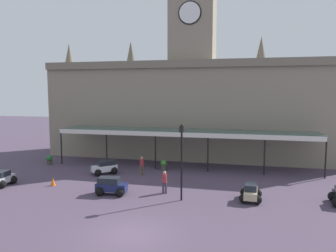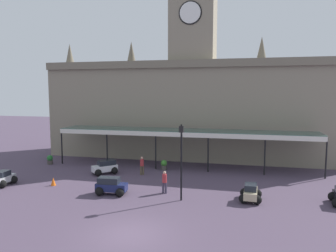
# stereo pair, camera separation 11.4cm
# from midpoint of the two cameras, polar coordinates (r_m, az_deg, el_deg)

# --- Properties ---
(ground_plane) EXTENTS (140.00, 140.00, 0.00)m
(ground_plane) POSITION_cam_midpoint_polar(r_m,az_deg,el_deg) (18.12, -6.78, -18.47)
(ground_plane) COLOR #4B3D50
(station_building) EXTENTS (32.95, 6.85, 19.74)m
(station_building) POSITION_cam_midpoint_polar(r_m,az_deg,el_deg) (37.10, 4.28, 4.19)
(station_building) COLOR gray
(station_building) RESTS_ON ground
(entrance_canopy) EXTENTS (25.62, 3.26, 3.75)m
(entrance_canopy) POSITION_cam_midpoint_polar(r_m,az_deg,el_deg) (31.75, 2.68, -0.99)
(entrance_canopy) COLOR #38564C
(entrance_canopy) RESTS_ON ground
(car_beige_sedan) EXTENTS (1.59, 2.09, 1.19)m
(car_beige_sedan) POSITION_cam_midpoint_polar(r_m,az_deg,el_deg) (23.44, 14.31, -11.51)
(car_beige_sedan) COLOR tan
(car_beige_sedan) RESTS_ON ground
(car_silver_sedan) EXTENTS (1.58, 2.09, 1.19)m
(car_silver_sedan) POSITION_cam_midpoint_polar(r_m,az_deg,el_deg) (29.37, -27.35, -8.41)
(car_silver_sedan) COLOR #B2B5BA
(car_silver_sedan) RESTS_ON ground
(car_navy_estate) EXTENTS (2.31, 1.65, 1.27)m
(car_navy_estate) POSITION_cam_midpoint_polar(r_m,az_deg,el_deg) (24.39, -10.19, -10.57)
(car_navy_estate) COLOR #19214C
(car_navy_estate) RESTS_ON ground
(car_white_estate) EXTENTS (2.38, 2.37, 1.27)m
(car_white_estate) POSITION_cam_midpoint_polar(r_m,az_deg,el_deg) (30.24, -11.24, -7.31)
(car_white_estate) COLOR silver
(car_white_estate) RESTS_ON ground
(pedestrian_beside_cars) EXTENTS (0.34, 0.34, 1.67)m
(pedestrian_beside_cars) POSITION_cam_midpoint_polar(r_m,az_deg,el_deg) (29.44, -4.78, -6.89)
(pedestrian_beside_cars) COLOR brown
(pedestrian_beside_cars) RESTS_ON ground
(pedestrian_crossing_forecourt) EXTENTS (0.38, 0.34, 1.67)m
(pedestrian_crossing_forecourt) POSITION_cam_midpoint_polar(r_m,az_deg,el_deg) (24.19, -0.74, -9.76)
(pedestrian_crossing_forecourt) COLOR #3F384C
(pedestrian_crossing_forecourt) RESTS_ON ground
(victorian_lamppost) EXTENTS (0.30, 0.30, 5.34)m
(victorian_lamppost) POSITION_cam_midpoint_polar(r_m,az_deg,el_deg) (22.11, 2.27, -4.94)
(victorian_lamppost) COLOR black
(victorian_lamppost) RESTS_ON ground
(traffic_cone) EXTENTS (0.40, 0.40, 0.67)m
(traffic_cone) POSITION_cam_midpoint_polar(r_m,az_deg,el_deg) (27.79, -19.82, -9.25)
(traffic_cone) COLOR orange
(traffic_cone) RESTS_ON ground
(planter_near_kerb) EXTENTS (0.60, 0.60, 0.96)m
(planter_near_kerb) POSITION_cam_midpoint_polar(r_m,az_deg,el_deg) (35.74, -20.36, -5.62)
(planter_near_kerb) COLOR #47423D
(planter_near_kerb) RESTS_ON ground
(planter_forecourt_centre) EXTENTS (0.60, 0.60, 0.96)m
(planter_forecourt_centre) POSITION_cam_midpoint_polar(r_m,az_deg,el_deg) (31.26, -0.88, -6.89)
(planter_forecourt_centre) COLOR #47423D
(planter_forecourt_centre) RESTS_ON ground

